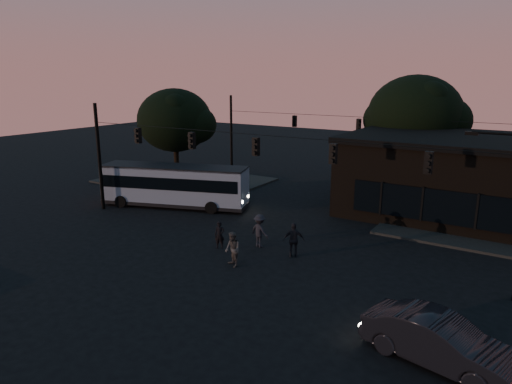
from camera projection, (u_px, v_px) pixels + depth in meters
The scene contains 14 objects.
ground at pixel (213, 267), 22.82m from camera, with size 120.00×120.00×0.00m, color black.
sidewalk_far_right at pixel (507, 230), 28.06m from camera, with size 14.00×10.00×0.15m, color black.
sidewalk_far_left at pixel (185, 180), 41.53m from camera, with size 14.00×10.00×0.15m, color black.
building at pixel (464, 177), 30.59m from camera, with size 15.40×10.41×5.40m.
tree_behind at pixel (415, 115), 37.26m from camera, with size 7.60×7.60×9.43m.
tree_left at pixel (175, 120), 39.36m from camera, with size 6.40×6.40×8.30m.
signal_rig_near at pixel (256, 166), 25.01m from camera, with size 26.24×0.30×7.50m.
signal_rig_far at pixel (358, 139), 38.18m from camera, with size 26.24×0.30×7.50m.
bus at pixel (174, 184), 33.08m from camera, with size 10.94×5.85×3.02m.
car at pixel (440, 341), 14.92m from camera, with size 1.75×5.03×1.66m, color black.
pedestrian_a at pixel (220, 235), 25.08m from camera, with size 0.56×0.37×1.54m, color black.
pedestrian_b at pixel (233, 249), 22.66m from camera, with size 0.87×0.68×1.78m, color #433E3D.
pedestrian_c at pixel (294, 240), 23.84m from camera, with size 1.10×0.46×1.87m, color black.
pedestrian_d at pixel (260, 231), 25.29m from camera, with size 1.21×0.69×1.87m, color black.
Camera 1 is at (13.14, -16.79, 9.22)m, focal length 32.00 mm.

